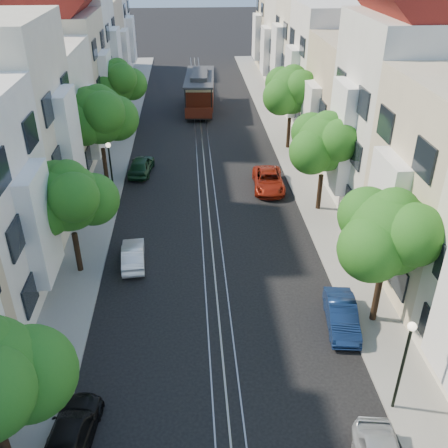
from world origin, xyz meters
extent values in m
plane|color=black|center=(0.00, 28.00, 0.00)|extent=(200.00, 200.00, 0.00)
cube|color=gray|center=(7.25, 28.00, 0.06)|extent=(2.50, 80.00, 0.12)
cube|color=gray|center=(-7.25, 28.00, 0.06)|extent=(2.50, 80.00, 0.12)
cube|color=gray|center=(-0.55, 28.00, 0.01)|extent=(0.06, 80.00, 0.02)
cube|color=gray|center=(0.00, 28.00, 0.01)|extent=(0.06, 80.00, 0.02)
cube|color=gray|center=(0.55, 28.00, 0.01)|extent=(0.06, 80.00, 0.02)
cube|color=tan|center=(0.00, 28.00, 0.00)|extent=(0.08, 80.00, 0.01)
cube|color=white|center=(8.20, 12.00, 4.20)|extent=(0.90, 3.04, 5.50)
cube|color=silver|center=(12.00, 20.00, 6.00)|extent=(7.00, 8.00, 12.00)
cube|color=white|center=(8.20, 20.00, 5.04)|extent=(0.90, 3.04, 6.60)
cube|color=#C6B28C|center=(12.00, 28.00, 4.50)|extent=(7.00, 8.00, 9.00)
cube|color=white|center=(8.20, 28.00, 3.78)|extent=(0.90, 3.04, 4.95)
cube|color=white|center=(12.00, 36.00, 5.25)|extent=(7.00, 8.00, 10.50)
cube|color=white|center=(8.20, 36.00, 4.41)|extent=(0.90, 3.04, 5.78)
cube|color=beige|center=(12.00, 44.00, 5.75)|extent=(7.00, 8.00, 11.50)
cube|color=white|center=(8.20, 44.00, 4.83)|extent=(0.90, 3.04, 6.32)
cube|color=silver|center=(12.00, 52.00, 4.75)|extent=(7.00, 8.00, 9.50)
cube|color=white|center=(8.20, 52.00, 3.99)|extent=(0.90, 3.04, 5.23)
cube|color=beige|center=(12.00, 60.00, 5.00)|extent=(7.00, 8.00, 10.00)
cube|color=white|center=(8.20, 60.00, 4.20)|extent=(0.90, 3.04, 5.50)
cube|color=white|center=(-8.20, 12.00, 4.12)|extent=(0.90, 3.04, 5.39)
cube|color=beige|center=(-12.00, 20.00, 5.88)|extent=(7.00, 8.00, 11.76)
cube|color=white|center=(-8.20, 20.00, 4.94)|extent=(0.90, 3.04, 6.47)
cube|color=silver|center=(-12.00, 28.00, 4.41)|extent=(7.00, 8.00, 8.82)
cube|color=white|center=(-8.20, 28.00, 3.70)|extent=(0.90, 3.04, 4.85)
cube|color=beige|center=(-12.00, 36.00, 5.14)|extent=(7.00, 8.00, 10.29)
cube|color=white|center=(-8.20, 36.00, 4.32)|extent=(0.90, 3.04, 5.66)
cube|color=silver|center=(-12.00, 44.00, 5.63)|extent=(7.00, 8.00, 11.27)
cube|color=white|center=(-8.20, 44.00, 4.73)|extent=(0.90, 3.04, 6.20)
cube|color=#C6B28C|center=(-12.00, 52.00, 4.66)|extent=(7.00, 8.00, 9.31)
cube|color=white|center=(-8.20, 52.00, 3.91)|extent=(0.90, 3.04, 5.12)
cube|color=white|center=(-12.00, 60.00, 4.90)|extent=(7.00, 8.00, 9.80)
cube|color=white|center=(-8.20, 60.00, 4.12)|extent=(0.90, 3.04, 5.39)
cylinder|color=black|center=(7.20, 9.00, 1.34)|extent=(0.30, 0.30, 2.45)
sphere|color=#185715|center=(7.20, 9.00, 4.81)|extent=(3.64, 3.64, 3.64)
sphere|color=#185715|center=(8.30, 9.50, 4.41)|extent=(2.91, 2.91, 2.91)
sphere|color=#185715|center=(6.25, 8.30, 4.51)|extent=(2.84, 2.84, 2.84)
sphere|color=#185715|center=(7.30, 9.10, 5.71)|extent=(2.18, 2.18, 2.18)
cylinder|color=black|center=(7.20, 20.00, 1.31)|extent=(0.30, 0.30, 2.38)
sphere|color=#185715|center=(7.20, 20.00, 4.68)|extent=(3.54, 3.54, 3.54)
sphere|color=#185715|center=(8.30, 20.50, 4.28)|extent=(2.83, 2.83, 2.83)
sphere|color=#185715|center=(6.25, 19.30, 4.38)|extent=(2.76, 2.76, 2.76)
sphere|color=#185715|center=(7.30, 20.10, 5.58)|extent=(2.12, 2.12, 2.12)
cylinder|color=black|center=(7.20, 31.00, 1.38)|extent=(0.30, 0.30, 2.52)
sphere|color=#185715|center=(7.20, 31.00, 4.94)|extent=(3.74, 3.74, 3.74)
sphere|color=#185715|center=(8.30, 31.50, 4.54)|extent=(3.00, 3.00, 3.00)
sphere|color=#185715|center=(6.25, 30.30, 4.64)|extent=(2.92, 2.92, 2.92)
sphere|color=#185715|center=(7.30, 31.10, 5.84)|extent=(2.25, 2.25, 2.25)
sphere|color=#185715|center=(-6.10, 2.50, 4.41)|extent=(2.91, 2.91, 2.91)
cylinder|color=black|center=(-7.20, 14.00, 1.26)|extent=(0.30, 0.30, 2.27)
sphere|color=#185715|center=(-7.20, 14.00, 4.47)|extent=(3.38, 3.38, 3.38)
sphere|color=#185715|center=(-6.10, 14.50, 4.07)|extent=(2.70, 2.70, 2.70)
sphere|color=#185715|center=(-8.15, 13.30, 4.17)|extent=(2.64, 2.64, 2.64)
sphere|color=#185715|center=(-7.10, 14.10, 5.38)|extent=(2.03, 2.03, 2.03)
cylinder|color=black|center=(-7.20, 25.00, 1.43)|extent=(0.30, 0.30, 2.62)
sphere|color=#185715|center=(-7.20, 25.00, 5.14)|extent=(3.90, 3.90, 3.90)
sphere|color=#185715|center=(-6.10, 25.50, 4.74)|extent=(3.12, 3.12, 3.12)
sphere|color=#185715|center=(-8.15, 24.30, 4.84)|extent=(3.04, 3.04, 3.04)
sphere|color=#185715|center=(-7.10, 25.10, 6.04)|extent=(2.34, 2.34, 2.34)
cylinder|color=black|center=(-7.20, 36.00, 1.31)|extent=(0.30, 0.30, 2.38)
sphere|color=#185715|center=(-7.20, 36.00, 4.68)|extent=(3.54, 3.54, 3.54)
sphere|color=#185715|center=(-6.10, 36.50, 4.28)|extent=(2.83, 2.83, 2.83)
sphere|color=#185715|center=(-8.15, 35.30, 4.38)|extent=(2.76, 2.76, 2.76)
sphere|color=#185715|center=(-7.10, 36.10, 5.58)|extent=(2.12, 2.12, 2.12)
cylinder|color=black|center=(6.30, 4.00, 2.12)|extent=(0.12, 0.12, 4.00)
sphere|color=#FFF2CC|center=(6.30, 4.00, 4.12)|extent=(0.32, 0.32, 0.32)
cylinder|color=black|center=(-6.30, 22.00, 2.12)|extent=(0.12, 0.12, 4.00)
sphere|color=#FFF2CC|center=(-6.30, 22.00, 4.12)|extent=(0.32, 0.32, 0.32)
cube|color=black|center=(0.12, 42.55, 0.51)|extent=(3.18, 9.23, 0.34)
cube|color=#48160C|center=(0.12, 42.55, 1.87)|extent=(3.08, 5.84, 2.73)
cube|color=beige|center=(0.12, 42.55, 2.90)|extent=(3.14, 5.90, 0.68)
cube|color=#2D2D30|center=(0.12, 42.55, 3.35)|extent=(3.41, 9.25, 0.20)
cube|color=#2D2D30|center=(0.12, 42.55, 3.64)|extent=(1.91, 5.20, 0.40)
imported|color=#0E1F46|center=(5.60, 8.76, 0.61)|extent=(1.72, 3.81, 1.21)
imported|color=maroon|center=(4.40, 23.39, 0.63)|extent=(2.36, 4.64, 1.26)
imported|color=black|center=(-5.60, 3.34, 0.56)|extent=(1.96, 4.02, 1.13)
imported|color=silver|center=(-4.40, 14.56, 0.56)|extent=(1.45, 3.48, 1.12)
imported|color=#153520|center=(-4.83, 26.73, 0.66)|extent=(2.01, 4.05, 1.33)
camera|label=1|loc=(-1.06, -8.50, 15.71)|focal=40.00mm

